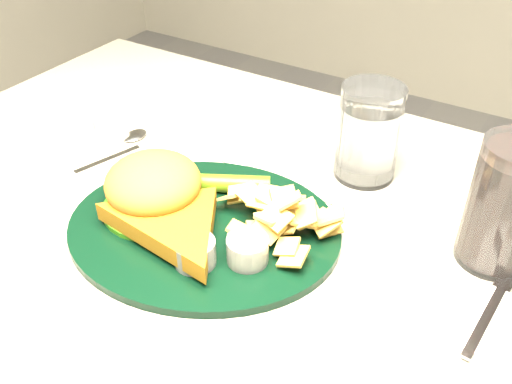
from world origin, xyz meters
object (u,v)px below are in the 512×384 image
at_px(dinner_plate, 202,207).
at_px(cola_glass, 507,205).
at_px(water_glass, 369,133).
at_px(fork_napkin, 486,317).

relative_size(dinner_plate, cola_glass, 2.20).
xyz_separation_m(dinner_plate, water_glass, (0.12, 0.23, 0.03)).
relative_size(dinner_plate, water_glass, 2.52).
bearing_deg(cola_glass, dinner_plate, -156.27).
bearing_deg(water_glass, cola_glass, -23.32).
xyz_separation_m(dinner_plate, cola_glass, (0.32, 0.14, 0.04)).
height_order(dinner_plate, cola_glass, cola_glass).
bearing_deg(fork_napkin, water_glass, 143.72).
bearing_deg(water_glass, fork_napkin, -40.71).
bearing_deg(dinner_plate, cola_glass, 5.77).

